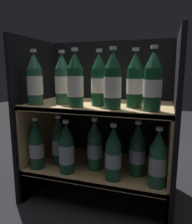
{
  "coord_description": "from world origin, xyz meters",
  "views": [
    {
      "loc": [
        0.32,
        -0.85,
        0.67
      ],
      "look_at": [
        0.0,
        0.14,
        0.47
      ],
      "focal_mm": 35.0,
      "sensor_mm": 36.0,
      "label": 1
    }
  ],
  "objects_px": {
    "bottle_upper_back_2": "(135,82)",
    "bottle_lower_back_2": "(137,151)",
    "bottle_upper_front_0": "(35,81)",
    "bottle_lower_back_0": "(59,143)",
    "bottle_upper_back_1": "(99,81)",
    "bottle_lower_back_1": "(95,146)",
    "bottle_lower_front_0": "(37,146)",
    "bottle_lower_front_3": "(158,161)",
    "bottle_lower_front_2": "(113,155)",
    "bottle_lower_front_1": "(67,150)",
    "bottle_upper_back_0": "(62,81)",
    "bottle_upper_front_1": "(75,82)",
    "bottle_upper_front_2": "(113,82)",
    "bottle_upper_front_3": "(153,83)"
  },
  "relations": [
    {
      "from": "bottle_upper_back_2",
      "to": "bottle_lower_front_1",
      "type": "xyz_separation_m",
      "value": [
        -0.31,
        -0.08,
        -0.33
      ]
    },
    {
      "from": "bottle_upper_back_0",
      "to": "bottle_lower_back_1",
      "type": "height_order",
      "value": "bottle_upper_back_0"
    },
    {
      "from": "bottle_upper_front_1",
      "to": "bottle_lower_back_1",
      "type": "bearing_deg",
      "value": 52.09
    },
    {
      "from": "bottle_lower_front_0",
      "to": "bottle_lower_front_3",
      "type": "distance_m",
      "value": 0.6
    },
    {
      "from": "bottle_upper_back_2",
      "to": "bottle_lower_back_2",
      "type": "height_order",
      "value": "bottle_upper_back_2"
    },
    {
      "from": "bottle_lower_front_1",
      "to": "bottle_lower_front_2",
      "type": "bearing_deg",
      "value": 0.0
    },
    {
      "from": "bottle_upper_front_1",
      "to": "bottle_upper_front_2",
      "type": "height_order",
      "value": "same"
    },
    {
      "from": "bottle_lower_front_3",
      "to": "bottle_lower_back_1",
      "type": "height_order",
      "value": "same"
    },
    {
      "from": "bottle_lower_front_1",
      "to": "bottle_lower_front_3",
      "type": "height_order",
      "value": "same"
    },
    {
      "from": "bottle_upper_front_2",
      "to": "bottle_upper_front_1",
      "type": "bearing_deg",
      "value": -180.0
    },
    {
      "from": "bottle_upper_front_1",
      "to": "bottle_lower_back_1",
      "type": "distance_m",
      "value": 0.34
    },
    {
      "from": "bottle_lower_front_3",
      "to": "bottle_lower_back_0",
      "type": "height_order",
      "value": "same"
    },
    {
      "from": "bottle_upper_back_1",
      "to": "bottle_upper_front_1",
      "type": "bearing_deg",
      "value": -136.39
    },
    {
      "from": "bottle_lower_front_2",
      "to": "bottle_upper_front_0",
      "type": "bearing_deg",
      "value": 180.0
    },
    {
      "from": "bottle_lower_front_1",
      "to": "bottle_upper_front_3",
      "type": "bearing_deg",
      "value": 0.0
    },
    {
      "from": "bottle_upper_back_0",
      "to": "bottle_lower_front_0",
      "type": "height_order",
      "value": "bottle_upper_back_0"
    },
    {
      "from": "bottle_lower_front_3",
      "to": "bottle_lower_back_0",
      "type": "distance_m",
      "value": 0.52
    },
    {
      "from": "bottle_lower_front_3",
      "to": "bottle_lower_back_2",
      "type": "xyz_separation_m",
      "value": [
        -0.1,
        0.08,
        0.0
      ]
    },
    {
      "from": "bottle_upper_back_0",
      "to": "bottle_lower_front_3",
      "type": "height_order",
      "value": "bottle_upper_back_0"
    },
    {
      "from": "bottle_upper_front_0",
      "to": "bottle_lower_back_0",
      "type": "height_order",
      "value": "bottle_upper_front_0"
    },
    {
      "from": "bottle_lower_back_0",
      "to": "bottle_upper_back_0",
      "type": "bearing_deg",
      "value": -0.0
    },
    {
      "from": "bottle_upper_back_2",
      "to": "bottle_lower_back_1",
      "type": "bearing_deg",
      "value": 180.0
    },
    {
      "from": "bottle_upper_back_0",
      "to": "bottle_lower_back_0",
      "type": "relative_size",
      "value": 1.0
    },
    {
      "from": "bottle_lower_front_1",
      "to": "bottle_lower_back_0",
      "type": "bearing_deg",
      "value": 135.47
    },
    {
      "from": "bottle_upper_back_2",
      "to": "bottle_lower_front_1",
      "type": "bearing_deg",
      "value": -165.0
    },
    {
      "from": "bottle_upper_front_2",
      "to": "bottle_upper_back_2",
      "type": "height_order",
      "value": "same"
    },
    {
      "from": "bottle_upper_back_2",
      "to": "bottle_lower_front_2",
      "type": "height_order",
      "value": "bottle_upper_back_2"
    },
    {
      "from": "bottle_lower_front_1",
      "to": "bottle_lower_back_0",
      "type": "distance_m",
      "value": 0.12
    },
    {
      "from": "bottle_upper_front_2",
      "to": "bottle_upper_back_2",
      "type": "bearing_deg",
      "value": 44.95
    },
    {
      "from": "bottle_lower_front_1",
      "to": "bottle_lower_back_0",
      "type": "relative_size",
      "value": 1.0
    },
    {
      "from": "bottle_lower_back_1",
      "to": "bottle_lower_back_2",
      "type": "relative_size",
      "value": 1.0
    },
    {
      "from": "bottle_upper_front_3",
      "to": "bottle_lower_front_1",
      "type": "xyz_separation_m",
      "value": [
        -0.39,
        -0.0,
        -0.33
      ]
    },
    {
      "from": "bottle_upper_back_0",
      "to": "bottle_upper_front_1",
      "type": "bearing_deg",
      "value": -38.22
    },
    {
      "from": "bottle_upper_front_2",
      "to": "bottle_upper_front_3",
      "type": "relative_size",
      "value": 1.0
    },
    {
      "from": "bottle_upper_front_0",
      "to": "bottle_upper_front_3",
      "type": "xyz_separation_m",
      "value": [
        0.55,
        0.0,
        0.0
      ]
    },
    {
      "from": "bottle_lower_back_2",
      "to": "bottle_upper_front_2",
      "type": "bearing_deg",
      "value": -141.77
    },
    {
      "from": "bottle_upper_back_0",
      "to": "bottle_upper_back_1",
      "type": "xyz_separation_m",
      "value": [
        0.19,
        0.0,
        0.0
      ]
    },
    {
      "from": "bottle_upper_front_0",
      "to": "bottle_lower_front_2",
      "type": "bearing_deg",
      "value": 0.0
    },
    {
      "from": "bottle_lower_front_0",
      "to": "bottle_lower_front_3",
      "type": "relative_size",
      "value": 1.0
    },
    {
      "from": "bottle_upper_back_0",
      "to": "bottle_lower_back_2",
      "type": "bearing_deg",
      "value": 0.0
    },
    {
      "from": "bottle_upper_front_1",
      "to": "bottle_lower_back_2",
      "type": "distance_m",
      "value": 0.44
    },
    {
      "from": "bottle_upper_back_1",
      "to": "bottle_lower_front_2",
      "type": "relative_size",
      "value": 1.0
    },
    {
      "from": "bottle_upper_back_1",
      "to": "bottle_lower_back_1",
      "type": "distance_m",
      "value": 0.33
    },
    {
      "from": "bottle_upper_front_3",
      "to": "bottle_upper_back_2",
      "type": "relative_size",
      "value": 1.0
    },
    {
      "from": "bottle_lower_front_2",
      "to": "bottle_lower_front_0",
      "type": "bearing_deg",
      "value": 180.0
    },
    {
      "from": "bottle_upper_front_2",
      "to": "bottle_lower_back_1",
      "type": "bearing_deg",
      "value": 142.87
    },
    {
      "from": "bottle_upper_front_3",
      "to": "bottle_lower_back_2",
      "type": "relative_size",
      "value": 1.0
    },
    {
      "from": "bottle_upper_front_2",
      "to": "bottle_lower_back_1",
      "type": "relative_size",
      "value": 1.0
    },
    {
      "from": "bottle_upper_back_0",
      "to": "bottle_lower_back_1",
      "type": "xyz_separation_m",
      "value": [
        0.17,
        0.0,
        -0.33
      ]
    },
    {
      "from": "bottle_upper_front_1",
      "to": "bottle_lower_front_1",
      "type": "xyz_separation_m",
      "value": [
        -0.05,
        0.0,
        -0.33
      ]
    }
  ]
}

